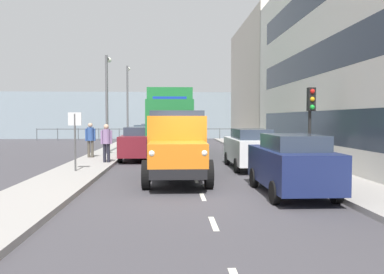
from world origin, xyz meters
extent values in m
plane|color=#423F44|center=(0.00, -8.77, 0.00)|extent=(80.00, 80.00, 0.00)
cube|color=#9E9993|center=(-4.54, -8.77, 0.07)|extent=(2.13, 39.22, 0.15)
cube|color=#9E9993|center=(4.54, -8.77, 0.07)|extent=(2.13, 39.22, 0.15)
cube|color=silver|center=(0.00, 3.38, 0.00)|extent=(0.12, 1.10, 0.01)
cube|color=silver|center=(0.00, 0.60, 0.00)|extent=(0.12, 1.10, 0.01)
cube|color=silver|center=(0.00, -2.24, 0.00)|extent=(0.12, 1.10, 0.01)
cube|color=silver|center=(0.00, -4.90, 0.00)|extent=(0.12, 1.10, 0.01)
cube|color=silver|center=(0.00, -7.41, 0.00)|extent=(0.12, 1.10, 0.01)
cube|color=silver|center=(0.00, -10.40, 0.00)|extent=(0.12, 1.10, 0.01)
cube|color=silver|center=(0.00, -13.11, 0.00)|extent=(0.12, 1.10, 0.01)
cube|color=silver|center=(0.00, -16.06, 0.00)|extent=(0.12, 1.10, 0.01)
cube|color=silver|center=(0.00, -18.85, 0.00)|extent=(0.12, 1.10, 0.01)
cube|color=silver|center=(0.00, -21.07, 0.00)|extent=(0.12, 1.10, 0.01)
cube|color=silver|center=(0.00, -23.89, 0.00)|extent=(0.12, 1.10, 0.01)
cube|color=silver|center=(0.00, -26.37, 0.00)|extent=(0.12, 1.10, 0.01)
cube|color=#2D3847|center=(-5.64, -3.33, 1.80)|extent=(0.08, 23.62, 1.40)
cube|color=#2D3847|center=(-5.64, -3.33, 4.80)|extent=(0.08, 23.62, 1.40)
cube|color=beige|center=(-8.64, -24.11, 5.37)|extent=(6.05, 13.95, 10.73)
cube|color=#84939E|center=(0.00, -31.38, 2.50)|extent=(80.00, 0.80, 5.00)
cylinder|color=#4C5156|center=(-14.00, -27.78, 0.60)|extent=(0.08, 0.08, 1.20)
cylinder|color=#4C5156|center=(-12.00, -27.78, 0.60)|extent=(0.08, 0.08, 1.20)
cylinder|color=#4C5156|center=(-10.00, -27.78, 0.60)|extent=(0.08, 0.08, 1.20)
cylinder|color=#4C5156|center=(-8.00, -27.78, 0.60)|extent=(0.08, 0.08, 1.20)
cylinder|color=#4C5156|center=(-6.00, -27.78, 0.60)|extent=(0.08, 0.08, 1.20)
cylinder|color=#4C5156|center=(-4.00, -27.78, 0.60)|extent=(0.08, 0.08, 1.20)
cylinder|color=#4C5156|center=(-2.00, -27.78, 0.60)|extent=(0.08, 0.08, 1.20)
cylinder|color=#4C5156|center=(0.00, -27.78, 0.60)|extent=(0.08, 0.08, 1.20)
cylinder|color=#4C5156|center=(2.00, -27.78, 0.60)|extent=(0.08, 0.08, 1.20)
cylinder|color=#4C5156|center=(4.00, -27.78, 0.60)|extent=(0.08, 0.08, 1.20)
cylinder|color=#4C5156|center=(6.00, -27.78, 0.60)|extent=(0.08, 0.08, 1.20)
cylinder|color=#4C5156|center=(8.00, -27.78, 0.60)|extent=(0.08, 0.08, 1.20)
cylinder|color=#4C5156|center=(10.00, -27.78, 0.60)|extent=(0.08, 0.08, 1.20)
cylinder|color=#4C5156|center=(12.00, -27.78, 0.60)|extent=(0.08, 0.08, 1.20)
cylinder|color=#4C5156|center=(14.00, -27.78, 0.60)|extent=(0.08, 0.08, 1.20)
cube|color=#4C5156|center=(0.00, -27.78, 1.12)|extent=(28.00, 0.08, 0.08)
cube|color=black|center=(0.67, -2.34, 0.60)|extent=(1.64, 5.60, 0.30)
cube|color=orange|center=(0.67, -0.50, 1.10)|extent=(1.72, 1.90, 0.70)
cube|color=silver|center=(0.67, 0.40, 1.07)|extent=(1.16, 0.08, 0.56)
sphere|color=white|center=(-0.06, 0.40, 1.20)|extent=(0.20, 0.20, 0.20)
sphere|color=white|center=(1.41, 0.40, 1.20)|extent=(0.20, 0.20, 0.20)
cube|color=orange|center=(0.67, -2.01, 1.67)|extent=(1.93, 1.34, 1.15)
cube|color=#2D3847|center=(0.67, -2.01, 2.15)|extent=(1.78, 1.23, 0.56)
cube|color=#2D2319|center=(0.67, -3.69, 0.83)|extent=(2.10, 2.80, 0.16)
cube|color=black|center=(-0.33, -3.69, 1.15)|extent=(0.08, 2.80, 0.56)
cube|color=black|center=(1.68, -3.69, 1.15)|extent=(0.08, 2.80, 0.56)
cylinder|color=black|center=(-0.29, -0.66, 0.45)|extent=(0.24, 0.90, 0.90)
cylinder|color=black|center=(1.64, -0.66, 0.45)|extent=(0.24, 0.90, 0.90)
cylinder|color=black|center=(-0.29, -3.88, 0.45)|extent=(0.24, 0.90, 0.90)
cylinder|color=black|center=(1.64, -3.88, 0.45)|extent=(0.24, 0.90, 0.90)
cube|color=#1E7033|center=(0.94, -9.08, 1.82)|extent=(2.40, 2.21, 2.60)
cube|color=#2D3847|center=(0.94, -9.08, 2.39)|extent=(2.20, 2.04, 0.80)
cube|color=#1933B2|center=(0.94, -9.08, 3.22)|extent=(1.75, 0.20, 0.16)
cube|color=#1E7033|center=(0.94, -13.07, 2.37)|extent=(2.50, 5.95, 3.00)
cube|color=black|center=(0.94, -12.14, 0.70)|extent=(2.00, 8.07, 0.36)
cylinder|color=black|center=(-0.21, -9.16, 0.52)|extent=(0.28, 1.04, 1.04)
cylinder|color=black|center=(2.09, -9.16, 0.52)|extent=(0.28, 1.04, 1.04)
cylinder|color=black|center=(-0.21, -12.77, 0.52)|extent=(0.28, 1.04, 1.04)
cylinder|color=black|center=(2.09, -12.77, 0.52)|extent=(0.28, 1.04, 1.04)
cylinder|color=black|center=(-0.21, -14.90, 0.52)|extent=(0.28, 1.04, 1.04)
cylinder|color=black|center=(2.09, -14.90, 0.52)|extent=(0.28, 1.04, 1.04)
cube|color=navy|center=(-2.53, 0.41, 0.80)|extent=(1.66, 4.01, 1.00)
cube|color=#2D3847|center=(-2.53, 0.61, 1.51)|extent=(1.36, 2.20, 0.42)
cylinder|color=black|center=(-1.74, -0.83, 0.30)|extent=(0.18, 0.60, 0.60)
cylinder|color=black|center=(-3.32, -0.83, 0.30)|extent=(0.18, 0.60, 0.60)
cylinder|color=black|center=(-1.74, 1.65, 0.30)|extent=(0.18, 0.60, 0.60)
cylinder|color=black|center=(-3.32, 1.65, 0.30)|extent=(0.18, 0.60, 0.60)
cube|color=white|center=(-2.53, -5.42, 0.80)|extent=(1.67, 4.42, 1.00)
cube|color=#2D3847|center=(-2.53, -5.22, 1.51)|extent=(1.37, 2.43, 0.42)
cylinder|color=black|center=(-1.74, -6.79, 0.30)|extent=(0.18, 0.60, 0.60)
cylinder|color=black|center=(-3.32, -6.79, 0.30)|extent=(0.18, 0.60, 0.60)
cylinder|color=black|center=(-1.74, -4.05, 0.30)|extent=(0.18, 0.60, 0.60)
cylinder|color=black|center=(-3.32, -4.05, 0.30)|extent=(0.18, 0.60, 0.60)
cube|color=maroon|center=(2.53, -9.31, 0.80)|extent=(1.74, 4.62, 1.00)
cube|color=#2D3847|center=(2.53, -9.51, 1.51)|extent=(1.42, 2.54, 0.42)
cylinder|color=black|center=(1.70, -7.88, 0.30)|extent=(0.18, 0.60, 0.60)
cylinder|color=black|center=(3.35, -7.88, 0.30)|extent=(0.18, 0.60, 0.60)
cylinder|color=black|center=(1.70, -10.74, 0.30)|extent=(0.18, 0.60, 0.60)
cylinder|color=black|center=(3.35, -10.74, 0.30)|extent=(0.18, 0.60, 0.60)
cube|color=#1E6670|center=(2.53, -15.34, 0.80)|extent=(1.89, 4.51, 1.00)
cube|color=#2D3847|center=(2.53, -15.54, 1.51)|extent=(1.55, 2.48, 0.42)
cylinder|color=black|center=(1.63, -13.94, 0.30)|extent=(0.18, 0.60, 0.60)
cylinder|color=black|center=(3.43, -13.94, 0.30)|extent=(0.18, 0.60, 0.60)
cylinder|color=black|center=(1.63, -16.74, 0.30)|extent=(0.18, 0.60, 0.60)
cylinder|color=black|center=(3.43, -16.74, 0.30)|extent=(0.18, 0.60, 0.60)
cube|color=#B7BABF|center=(2.53, -21.68, 0.80)|extent=(1.89, 4.29, 1.00)
cube|color=#2D3847|center=(2.53, -21.88, 1.51)|extent=(1.55, 2.36, 0.42)
cylinder|color=black|center=(1.63, -20.35, 0.30)|extent=(0.18, 0.60, 0.60)
cylinder|color=black|center=(3.42, -20.35, 0.30)|extent=(0.18, 0.60, 0.60)
cylinder|color=black|center=(1.63, -23.01, 0.30)|extent=(0.18, 0.60, 0.60)
cylinder|color=black|center=(3.42, -23.01, 0.30)|extent=(0.18, 0.60, 0.60)
cylinder|color=black|center=(3.75, -6.84, 0.58)|extent=(0.14, 0.14, 0.85)
cylinder|color=black|center=(3.93, -6.84, 0.58)|extent=(0.14, 0.14, 0.85)
cylinder|color=gray|center=(3.84, -6.84, 1.34)|extent=(0.34, 0.34, 0.68)
cylinder|color=gray|center=(3.62, -6.84, 1.31)|extent=(0.09, 0.09, 0.62)
cylinder|color=gray|center=(4.06, -6.84, 1.31)|extent=(0.09, 0.09, 0.62)
sphere|color=tan|center=(3.84, -6.84, 1.80)|extent=(0.23, 0.23, 0.23)
cylinder|color=#4C473D|center=(4.95, -9.19, 0.58)|extent=(0.14, 0.14, 0.87)
cylinder|color=#4C473D|center=(5.13, -9.19, 0.58)|extent=(0.14, 0.14, 0.87)
cylinder|color=#2D4C8C|center=(5.04, -9.19, 1.36)|extent=(0.34, 0.34, 0.69)
cylinder|color=#2D4C8C|center=(4.82, -9.19, 1.33)|extent=(0.09, 0.09, 0.63)
cylinder|color=#2D4C8C|center=(5.26, -9.19, 1.33)|extent=(0.09, 0.09, 0.63)
sphere|color=tan|center=(5.04, -9.19, 1.82)|extent=(0.24, 0.24, 0.24)
cylinder|color=#383342|center=(4.52, -11.40, 0.53)|extent=(0.14, 0.14, 0.76)
cylinder|color=#383342|center=(4.70, -11.40, 0.53)|extent=(0.14, 0.14, 0.76)
cylinder|color=#47724C|center=(4.61, -11.40, 1.22)|extent=(0.34, 0.34, 0.61)
cylinder|color=#47724C|center=(4.39, -11.40, 1.19)|extent=(0.09, 0.09, 0.56)
cylinder|color=#47724C|center=(4.83, -11.40, 1.19)|extent=(0.09, 0.09, 0.56)
sphere|color=tan|center=(4.61, -11.40, 1.62)|extent=(0.21, 0.21, 0.21)
cylinder|color=black|center=(-4.50, -3.63, 1.75)|extent=(0.12, 0.12, 3.20)
cube|color=black|center=(-4.50, -3.49, 2.90)|extent=(0.28, 0.24, 0.90)
sphere|color=red|center=(-4.50, -3.37, 3.20)|extent=(0.18, 0.18, 0.18)
sphere|color=orange|center=(-4.50, -3.37, 2.90)|extent=(0.18, 0.18, 0.18)
sphere|color=green|center=(-4.50, -3.37, 2.60)|extent=(0.18, 0.18, 0.18)
cylinder|color=#59595B|center=(4.66, -12.12, 3.01)|extent=(0.16, 0.16, 5.73)
cylinder|color=#59595B|center=(4.66, -12.57, 5.78)|extent=(0.10, 0.90, 0.10)
sphere|color=silver|center=(4.66, -13.02, 5.73)|extent=(0.32, 0.32, 0.32)
cylinder|color=#59595B|center=(4.46, -21.39, 3.32)|extent=(0.16, 0.16, 6.35)
cylinder|color=#59595B|center=(4.46, -21.84, 6.40)|extent=(0.10, 0.90, 0.10)
sphere|color=silver|center=(4.46, -22.29, 6.35)|extent=(0.32, 0.32, 0.32)
cylinder|color=#4C4C4C|center=(4.55, -3.90, 1.25)|extent=(0.07, 0.07, 2.20)
cube|color=silver|center=(4.55, -3.90, 2.15)|extent=(0.50, 0.04, 0.50)
camera|label=1|loc=(0.87, 11.35, 2.17)|focal=36.80mm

